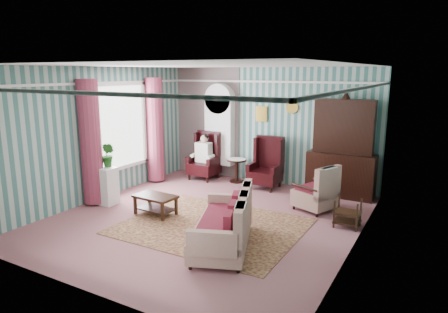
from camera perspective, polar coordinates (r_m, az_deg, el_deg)
The scene contains 17 objects.
floor at distance 7.85m, azimuth -2.48°, elevation -8.81°, with size 6.00×6.00×0.00m, color #8E5257.
room_shell at distance 7.86m, azimuth -5.79°, elevation 6.24°, with size 5.53×6.02×2.91m.
bookcase at distance 10.60m, azimuth -0.67°, elevation 2.97°, with size 0.80×0.28×2.24m, color silver.
dresser_hutch at distance 9.31m, azimuth 16.57°, elevation 1.56°, with size 1.50×0.56×2.36m, color black.
wingback_left at distance 10.49m, azimuth -2.91°, elevation 0.10°, with size 0.76×0.80×1.25m, color black.
wingback_right at distance 9.69m, azimuth 5.89°, elevation -0.95°, with size 0.76×0.80×1.25m, color black.
seated_woman at distance 10.50m, azimuth -2.91°, elevation -0.08°, with size 0.44×0.40×1.18m, color silver, non-canonical shape.
round_side_table at distance 10.25m, azimuth 1.82°, elevation -2.03°, with size 0.50×0.50×0.60m, color black.
nest_table at distance 7.69m, azimuth 17.24°, elevation -7.67°, with size 0.45×0.38×0.54m, color black.
plant_stand at distance 8.96m, azimuth -16.75°, elevation -3.97°, with size 0.55×0.35×0.80m, color white.
rug at distance 7.46m, azimuth -1.72°, elevation -9.88°, with size 3.20×2.60×0.01m, color #431617.
sofa at distance 6.46m, azimuth -0.25°, elevation -8.43°, with size 1.86×1.11×1.07m, color #C2AF96.
floral_armchair at distance 8.35m, azimuth 12.94°, elevation -4.19°, with size 0.79×0.72×1.00m, color beige.
coffee_table at distance 8.09m, azimuth -9.75°, elevation -6.84°, with size 0.83×0.50×0.40m, color black.
potted_plant_a at distance 8.81m, azimuth -17.96°, elevation -0.33°, with size 0.35×0.30×0.39m, color #26591B.
potted_plant_b at distance 8.81m, azimuth -16.22°, elevation 0.23°, with size 0.29×0.23×0.53m, color #204D18.
potted_plant_c at distance 8.92m, azimuth -17.50°, elevation -0.12°, with size 0.22×0.22×0.40m, color #1B581C.
Camera 1 is at (3.88, -6.23, 2.79)m, focal length 32.00 mm.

